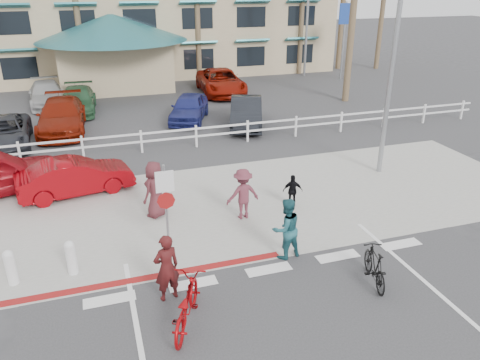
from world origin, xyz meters
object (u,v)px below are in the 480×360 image
object	(u,v)px
sign_post	(166,206)
bike_red	(186,305)
bike_black	(375,266)
car_white_sedan	(75,177)

from	to	relation	value
sign_post	bike_red	xyz separation A→B (m)	(-0.15, -2.98, -0.92)
sign_post	bike_black	xyz separation A→B (m)	(4.57, -2.90, -0.97)
bike_red	car_white_sedan	world-z (taller)	car_white_sedan
bike_red	sign_post	bearing A→B (deg)	-68.41
sign_post	car_white_sedan	size ratio (longest dim) A/B	0.75
sign_post	bike_black	bearing A→B (deg)	-32.39
sign_post	bike_red	world-z (taller)	sign_post
bike_black	sign_post	bearing A→B (deg)	-16.92
sign_post	car_white_sedan	bearing A→B (deg)	116.21
sign_post	car_white_sedan	world-z (taller)	sign_post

